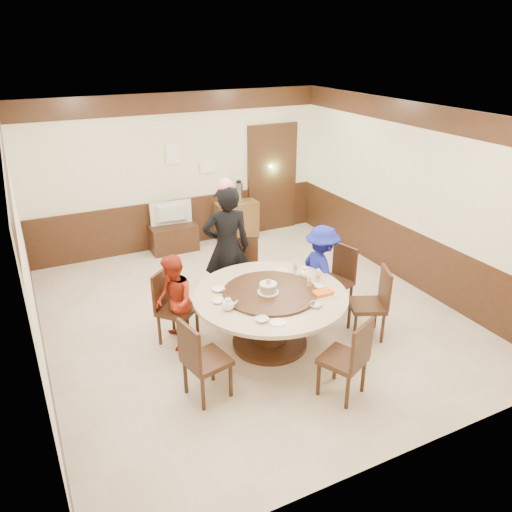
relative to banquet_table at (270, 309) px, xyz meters
name	(u,v)px	position (x,y,z in m)	size (l,w,h in m)	color
room	(250,245)	(0.11, 0.80, 0.55)	(6.00, 6.04, 2.84)	beige
banquet_table	(270,309)	(0.00, 0.00, 0.00)	(1.93, 1.93, 0.78)	#351D10
chair_0	(334,291)	(1.25, 0.38, -0.23)	(0.55, 0.54, 0.97)	#351D10
chair_1	(246,283)	(0.22, 1.19, -0.23)	(0.56, 0.56, 0.97)	#351D10
chair_2	(177,319)	(-1.03, 0.64, -0.23)	(0.62, 0.62, 0.97)	#351D10
chair_3	(206,372)	(-1.09, -0.57, -0.23)	(0.53, 0.52, 0.97)	#351D10
chair_4	(343,371)	(0.27, -1.22, -0.23)	(0.59, 0.59, 0.97)	#351D10
chair_5	(368,315)	(1.27, -0.37, -0.23)	(0.59, 0.58, 0.97)	#351D10
person_standing	(227,248)	(-0.07, 1.20, 0.39)	(0.67, 0.44, 1.85)	black
person_red	(173,302)	(-1.09, 0.54, 0.09)	(0.60, 0.47, 1.24)	#A12915
person_blue	(321,271)	(1.03, 0.42, 0.13)	(0.85, 0.49, 1.32)	navy
birthday_cake	(268,288)	(-0.04, -0.01, 0.31)	(0.27, 0.27, 0.19)	white
teapot_left	(228,305)	(-0.63, -0.14, 0.28)	(0.17, 0.15, 0.13)	white
teapot_right	(304,273)	(0.61, 0.20, 0.28)	(0.17, 0.15, 0.13)	white
bowl_0	(218,290)	(-0.55, 0.34, 0.24)	(0.16, 0.16, 0.04)	white
bowl_1	(315,305)	(0.32, -0.53, 0.24)	(0.15, 0.15, 0.05)	white
bowl_2	(262,320)	(-0.39, -0.54, 0.24)	(0.15, 0.15, 0.04)	white
bowl_3	(319,287)	(0.62, -0.14, 0.24)	(0.13, 0.13, 0.04)	white
bowl_4	(218,301)	(-0.67, 0.07, 0.23)	(0.15, 0.15, 0.04)	white
saucer_near	(277,322)	(-0.25, -0.65, 0.22)	(0.18, 0.18, 0.01)	white
saucer_far	(282,271)	(0.45, 0.50, 0.22)	(0.18, 0.18, 0.01)	white
shrimp_platter	(323,294)	(0.55, -0.34, 0.24)	(0.30, 0.20, 0.06)	white
bottle_0	(309,282)	(0.52, -0.07, 0.30)	(0.06, 0.06, 0.16)	silver
bottle_1	(318,276)	(0.71, 0.02, 0.30)	(0.06, 0.06, 0.16)	silver
bottle_2	(295,267)	(0.58, 0.39, 0.30)	(0.06, 0.06, 0.16)	silver
tv_stand	(174,238)	(-0.16, 3.54, -0.28)	(0.85, 0.45, 0.50)	#351D10
television	(172,214)	(-0.16, 3.54, 0.19)	(0.76, 0.10, 0.44)	gray
side_cabinet	(237,221)	(1.14, 3.57, -0.16)	(0.80, 0.40, 0.75)	brown
thermos	(239,192)	(1.19, 3.57, 0.41)	(0.15, 0.15, 0.38)	silver
notice_left	(173,154)	(0.00, 3.74, 1.22)	(0.25, 0.00, 0.35)	white
notice_right	(208,167)	(0.65, 3.74, 0.92)	(0.30, 0.00, 0.22)	white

